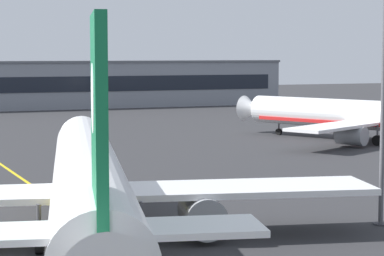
% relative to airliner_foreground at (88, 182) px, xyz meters
% --- Properties ---
extents(taxiway_centreline, '(9.23, 179.79, 0.01)m').
position_rel_airliner_foreground_xyz_m(taxiway_centreline, '(0.61, 15.29, -3.37)').
color(taxiway_centreline, yellow).
rests_on(taxiway_centreline, ground).
extents(airliner_foreground, '(32.28, 41.13, 11.65)m').
position_rel_airliner_foreground_xyz_m(airliner_foreground, '(0.00, 0.00, 0.00)').
color(airliner_foreground, white).
rests_on(airliner_foreground, ground).
extents(airliner_background, '(27.50, 34.33, 10.49)m').
position_rel_airliner_foreground_xyz_m(airliner_background, '(42.16, 35.03, -0.33)').
color(airliner_background, white).
rests_on(airliner_background, ground).
extents(apron_lamp_post, '(2.24, 0.90, 14.87)m').
position_rel_airliner_foreground_xyz_m(apron_lamp_post, '(17.45, -1.90, 4.38)').
color(apron_lamp_post, '#515156').
rests_on(apron_lamp_post, ground).
extents(safety_cone_by_nose_gear, '(0.44, 0.44, 0.55)m').
position_rel_airliner_foreground_xyz_m(safety_cone_by_nose_gear, '(0.59, 16.50, -3.11)').
color(safety_cone_by_nose_gear, orange).
rests_on(safety_cone_by_nose_gear, ground).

